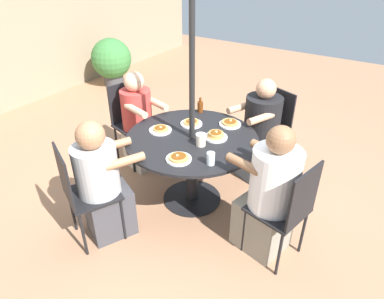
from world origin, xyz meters
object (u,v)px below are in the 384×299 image
at_px(patio_chair_south, 271,126).
at_px(pancake_plate_b, 230,123).
at_px(patio_chair_west, 131,118).
at_px(patio_chair_north, 82,190).
at_px(syrup_bottle, 200,106).
at_px(diner_north, 103,186).
at_px(drinking_glass_a, 211,159).
at_px(pancake_plate_e, 160,130).
at_px(coffee_cup, 201,140).
at_px(patio_chair_east, 288,208).
at_px(pancake_plate_d, 191,123).
at_px(diner_south, 259,133).
at_px(pancake_plate_a, 179,158).
at_px(patio_table, 192,150).
at_px(diner_east, 269,197).
at_px(potted_shrub, 112,60).
at_px(diner_west, 139,125).
at_px(pancake_plate_c, 216,136).

height_order(patio_chair_south, pancake_plate_b, patio_chair_south).
bearing_deg(patio_chair_west, pancake_plate_b, 111.70).
bearing_deg(patio_chair_north, syrup_bottle, 106.80).
xyz_separation_m(diner_north, drinking_glass_a, (0.50, -0.75, 0.27)).
bearing_deg(pancake_plate_e, patio_chair_south, -34.90).
relative_size(coffee_cup, drinking_glass_a, 1.04).
height_order(patio_chair_east, pancake_plate_d, patio_chair_east).
height_order(diner_south, pancake_plate_a, diner_south).
height_order(syrup_bottle, coffee_cup, syrup_bottle).
bearing_deg(diner_south, pancake_plate_e, 75.51).
height_order(patio_table, pancake_plate_d, pancake_plate_d).
bearing_deg(pancake_plate_e, diner_east, -96.69).
relative_size(pancake_plate_e, potted_shrub, 0.25).
relative_size(patio_chair_south, pancake_plate_e, 4.33).
xyz_separation_m(patio_chair_east, pancake_plate_d, (0.45, 1.18, 0.20)).
distance_m(patio_table, drinking_glass_a, 0.51).
bearing_deg(patio_chair_west, diner_north, 45.79).
xyz_separation_m(patio_chair_north, diner_north, (0.16, -0.08, -0.02)).
bearing_deg(diner_south, patio_chair_west, 44.28).
relative_size(pancake_plate_a, pancake_plate_e, 1.00).
bearing_deg(potted_shrub, diner_east, -119.23).
distance_m(patio_table, potted_shrub, 3.58).
bearing_deg(diner_south, diner_north, 88.42).
relative_size(patio_chair_east, diner_west, 0.83).
xyz_separation_m(diner_north, pancake_plate_c, (0.91, -0.57, 0.24)).
height_order(diner_east, pancake_plate_e, diner_east).
bearing_deg(diner_west, pancake_plate_d, 103.86).
bearing_deg(pancake_plate_d, diner_east, -112.26).
height_order(patio_table, pancake_plate_b, pancake_plate_b).
xyz_separation_m(diner_north, patio_chair_south, (1.77, -0.78, 0.02)).
height_order(patio_table, diner_north, diner_north).
bearing_deg(pancake_plate_a, pancake_plate_e, 53.77).
bearing_deg(pancake_plate_e, pancake_plate_b, -46.34).
xyz_separation_m(patio_table, diner_west, (0.22, 0.85, -0.07)).
height_order(patio_chair_north, patio_chair_west, same).
relative_size(patio_chair_east, diner_south, 0.85).
bearing_deg(patio_chair_west, patio_table, 90.00).
relative_size(diner_east, drinking_glass_a, 10.99).
relative_size(pancake_plate_b, potted_shrub, 0.25).
relative_size(patio_chair_south, pancake_plate_a, 4.33).
distance_m(patio_chair_north, patio_chair_east, 1.65).
height_order(diner_south, drinking_glass_a, diner_south).
bearing_deg(patio_chair_south, diner_west, 53.29).
bearing_deg(diner_south, diner_west, 48.74).
height_order(pancake_plate_a, pancake_plate_b, pancake_plate_b).
relative_size(coffee_cup, potted_shrub, 0.13).
relative_size(syrup_bottle, potted_shrub, 0.19).
xyz_separation_m(patio_chair_west, pancake_plate_a, (-0.65, -1.14, 0.21)).
distance_m(patio_table, patio_chair_north, 1.06).
relative_size(patio_chair_north, diner_west, 0.83).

